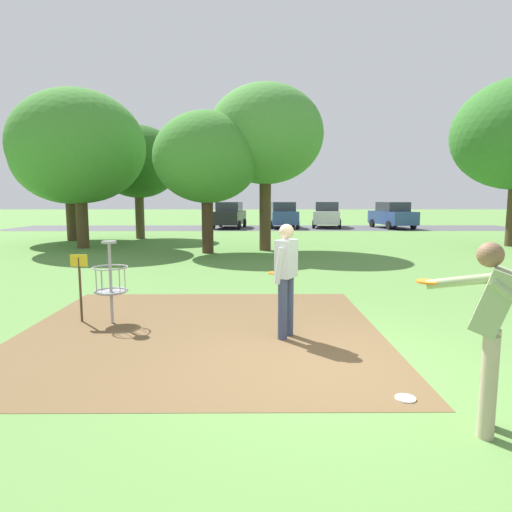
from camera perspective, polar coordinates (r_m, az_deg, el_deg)
ground_plane at (r=5.70m, az=9.37°, el=-13.99°), size 160.00×160.00×0.00m
dirt_tee_pad at (r=7.06m, az=-7.18°, el=-9.65°), size 5.62×5.35×0.01m
disc_golf_basket at (r=7.68m, az=-18.84°, el=-2.84°), size 0.98×0.58×1.39m
player_foreground_watching at (r=6.50m, az=3.92°, el=-2.36°), size 0.45×0.49×1.71m
player_throwing at (r=4.37m, az=28.30°, el=-7.89°), size 0.83×0.94×1.71m
frisbee_by_tee at (r=5.04m, az=18.91°, el=-17.17°), size 0.21×0.21×0.02m
tree_mid_left at (r=17.78m, az=1.24°, el=15.48°), size 4.54×4.54×6.50m
tree_mid_center at (r=23.63m, az=-23.29°, el=11.72°), size 5.30×5.30×6.33m
tree_mid_right at (r=16.89m, az=-6.46°, el=12.59°), size 4.00×4.00×5.31m
tree_far_left at (r=23.74m, az=-15.14°, el=11.73°), size 4.33×4.33×5.80m
tree_far_center at (r=19.98m, az=-22.16°, el=13.00°), size 5.45×5.45×6.51m
parking_lot_strip at (r=31.26m, az=1.32°, el=3.68°), size 36.00×6.00×0.01m
parked_car_leftmost at (r=31.26m, az=-3.47°, el=5.36°), size 2.36×4.39×1.84m
parked_car_center_left at (r=31.47m, az=3.55°, el=5.37°), size 2.06×4.24×1.84m
parked_car_center_right at (r=32.28m, az=9.26°, el=5.34°), size 2.55×4.46×1.84m
parked_car_rightmost at (r=32.35m, az=17.36°, el=5.10°), size 2.48×4.44×1.84m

